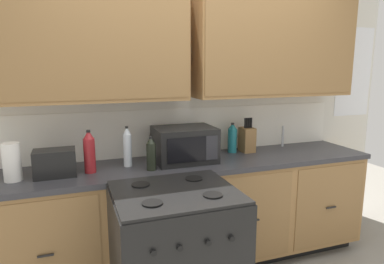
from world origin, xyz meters
TOP-DOWN VIEW (x-y plane):
  - wall_unit at (0.00, 0.50)m, footprint 4.24×0.40m
  - counter_run at (0.00, 0.30)m, footprint 3.07×0.64m
  - stove_range at (-0.36, -0.33)m, footprint 0.76×0.68m
  - microwave at (-0.08, 0.33)m, footprint 0.48×0.37m
  - toaster at (-1.06, 0.27)m, footprint 0.28×0.18m
  - knife_block at (0.56, 0.44)m, footprint 0.11×0.14m
  - sink_faucet at (0.98, 0.51)m, footprint 0.02×0.02m
  - paper_towel_roll at (-1.32, 0.26)m, footprint 0.12×0.12m
  - bottle_dark at (-0.39, 0.18)m, footprint 0.07×0.07m
  - bottle_teal at (0.42, 0.47)m, footprint 0.08×0.08m
  - bottle_clear at (-0.54, 0.34)m, footprint 0.06×0.06m
  - bottle_red at (-0.82, 0.28)m, footprint 0.08×0.08m

SIDE VIEW (x-z plane):
  - stove_range at x=-0.36m, z-range 0.00..0.95m
  - counter_run at x=0.00m, z-range 0.01..0.94m
  - toaster at x=-1.06m, z-range 0.92..1.11m
  - sink_faucet at x=0.98m, z-range 0.92..1.12m
  - knife_block at x=0.56m, z-range 0.88..1.19m
  - bottle_dark at x=-0.39m, z-range 0.92..1.18m
  - paper_towel_roll at x=-1.32m, z-range 0.92..1.18m
  - bottle_teal at x=0.42m, z-range 0.92..1.19m
  - microwave at x=-0.08m, z-range 0.92..1.20m
  - bottle_red at x=-0.82m, z-range 0.92..1.23m
  - bottle_clear at x=-0.54m, z-range 0.92..1.23m
  - wall_unit at x=0.00m, z-range 0.45..2.87m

